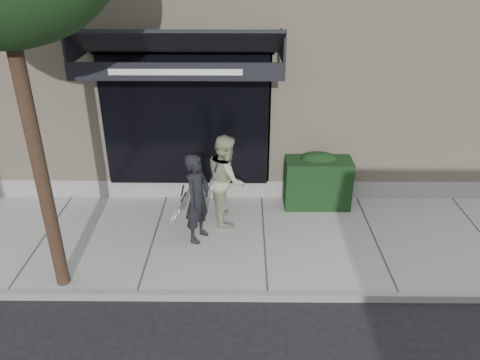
{
  "coord_description": "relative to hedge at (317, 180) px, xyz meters",
  "views": [
    {
      "loc": [
        -0.37,
        -7.13,
        4.86
      ],
      "look_at": [
        -0.44,
        0.6,
        0.98
      ],
      "focal_mm": 35.0,
      "sensor_mm": 36.0,
      "label": 1
    }
  ],
  "objects": [
    {
      "name": "sidewalk",
      "position": [
        -1.1,
        -1.25,
        -0.6
      ],
      "size": [
        20.0,
        3.0,
        0.12
      ],
      "primitive_type": "cube",
      "color": "#979892",
      "rests_on": "ground"
    },
    {
      "name": "pedestrian_front",
      "position": [
        -2.28,
        -1.3,
        0.28
      ],
      "size": [
        0.76,
        0.9,
        1.64
      ],
      "color": "black",
      "rests_on": "sidewalk"
    },
    {
      "name": "pedestrian_back",
      "position": [
        -1.8,
        -0.61,
        0.32
      ],
      "size": [
        0.79,
        0.94,
        1.72
      ],
      "color": "#AFAE8C",
      "rests_on": "sidewalk"
    },
    {
      "name": "ground",
      "position": [
        -1.1,
        -1.25,
        -0.66
      ],
      "size": [
        80.0,
        80.0,
        0.0
      ],
      "primitive_type": "plane",
      "color": "black",
      "rests_on": "ground"
    },
    {
      "name": "building_facade",
      "position": [
        -1.11,
        3.71,
        2.08
      ],
      "size": [
        14.3,
        8.04,
        5.64
      ],
      "color": "#BEAE91",
      "rests_on": "ground"
    },
    {
      "name": "curb",
      "position": [
        -1.1,
        -2.8,
        -0.59
      ],
      "size": [
        20.0,
        0.1,
        0.14
      ],
      "primitive_type": "cube",
      "color": "gray",
      "rests_on": "ground"
    },
    {
      "name": "hedge",
      "position": [
        0.0,
        0.0,
        0.0
      ],
      "size": [
        1.3,
        0.7,
        1.14
      ],
      "color": "black",
      "rests_on": "sidewalk"
    }
  ]
}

